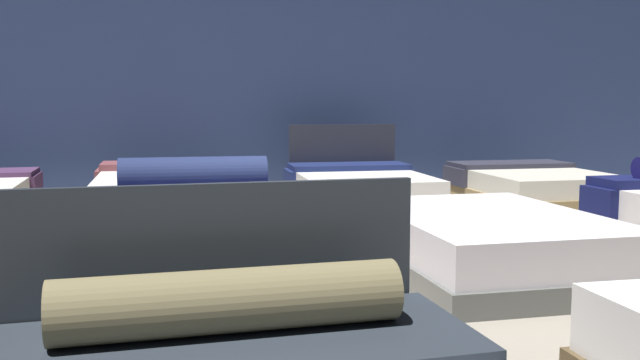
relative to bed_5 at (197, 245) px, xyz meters
The scene contains 7 objects.
ground_plane 1.07m from the bed_5, ahead, with size 18.00×18.00×0.02m, color gray.
showroom_back_wall 4.96m from the bed_5, 77.39° to the left, with size 18.00×0.06×3.50m, color navy.
bed_5 is the anchor object (origin of this frame).
bed_6 2.10m from the bed_5, ahead, with size 1.54×2.16×0.44m.
bed_9 3.00m from the bed_5, 91.82° to the left, with size 1.59×2.14×0.55m.
bed_10 3.70m from the bed_5, 54.96° to the left, with size 1.63×2.05×0.96m.
bed_11 5.28m from the bed_5, 34.20° to the left, with size 1.66×2.14×0.46m.
Camera 1 is at (-1.38, -4.64, 1.23)m, focal length 39.11 mm.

